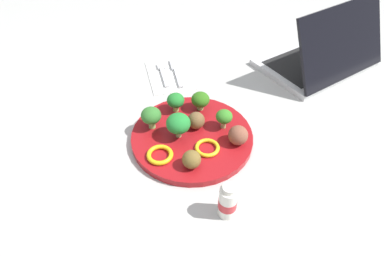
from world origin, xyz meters
The scene contains 17 objects.
ground_plane centered at (0.00, 0.00, 0.00)m, with size 4.00×4.00×0.00m, color #B2B2AD.
plate centered at (0.00, 0.00, 0.01)m, with size 0.28×0.28×0.02m, color maroon.
broccoli_floret_center centered at (0.01, -0.08, 0.05)m, with size 0.04×0.04×0.05m.
broccoli_floret_mid_left centered at (0.04, 0.09, 0.05)m, with size 0.05×0.05×0.05m.
broccoli_floret_far_rim centered at (0.09, 0.03, 0.05)m, with size 0.04×0.04×0.05m.
broccoli_floret_front_right centered at (0.09, -0.03, 0.04)m, with size 0.04×0.04×0.05m.
broccoli_floret_back_right centered at (0.00, 0.03, 0.05)m, with size 0.05×0.05×0.06m.
meatball_far_rim centered at (-0.04, -0.10, 0.04)m, with size 0.04×0.04×0.04m, color brown.
meatball_front_left centered at (0.02, -0.01, 0.04)m, with size 0.04×0.04×0.04m, color brown.
meatball_mid_right centered at (-0.09, 0.02, 0.04)m, with size 0.04×0.04×0.04m, color brown.
pepper_ring_center centered at (-0.06, 0.08, 0.02)m, with size 0.06×0.06×0.01m, color yellow.
pepper_ring_far_rim centered at (-0.05, -0.03, 0.02)m, with size 0.06×0.06×0.01m, color yellow.
napkin centered at (0.27, 0.02, 0.00)m, with size 0.17×0.12×0.01m, color white.
fork centered at (0.28, 0.04, 0.01)m, with size 0.12×0.03×0.01m.
knife centered at (0.28, 0.00, 0.01)m, with size 0.15×0.02×0.01m.
yogurt_bottle centered at (-0.21, -0.03, 0.04)m, with size 0.03×0.03×0.08m.
laptop centered at (0.24, -0.42, 0.04)m, with size 0.33×0.38×0.20m.
Camera 1 is at (-0.55, 0.09, 0.55)m, focal length 31.56 mm.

